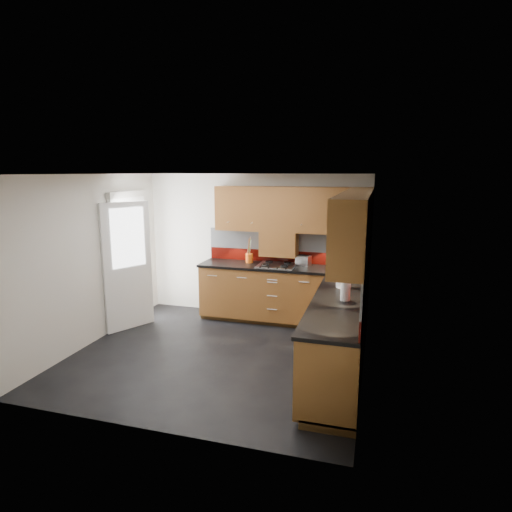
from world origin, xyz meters
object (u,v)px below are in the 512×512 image
(gas_hob, at_px, (276,265))
(utensil_pot, at_px, (249,257))
(toaster, at_px, (303,261))
(food_processor, at_px, (344,276))

(gas_hob, bearing_deg, utensil_pot, 164.91)
(toaster, xyz_separation_m, food_processor, (0.74, -1.18, 0.07))
(utensil_pot, distance_m, toaster, 0.90)
(utensil_pot, bearing_deg, toaster, 2.41)
(utensil_pot, height_order, food_processor, utensil_pot)
(toaster, relative_size, food_processor, 0.79)
(toaster, bearing_deg, gas_hob, -157.00)
(gas_hob, height_order, food_processor, food_processor)
(gas_hob, height_order, utensil_pot, utensil_pot)
(gas_hob, distance_m, food_processor, 1.53)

